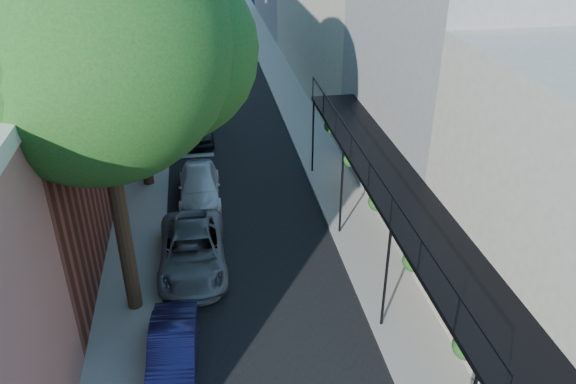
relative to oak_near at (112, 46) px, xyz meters
name	(u,v)px	position (x,y,z in m)	size (l,w,h in m)	color
road_surface	(222,90)	(3.37, 19.74, -7.87)	(6.00, 64.00, 0.01)	black
sidewalk_left	(156,93)	(-0.63, 19.74, -7.82)	(2.00, 64.00, 0.12)	gray
sidewalk_right	(285,86)	(7.37, 19.74, -7.82)	(2.00, 64.00, 0.12)	gray
buildings_left	(44,19)	(-5.93, 18.50, -2.94)	(10.10, 59.10, 12.00)	#B26D5B
buildings_right	(368,14)	(12.36, 19.23, -3.45)	(9.80, 55.00, 10.00)	beige
oak_near	(112,46)	(0.00, 0.00, 0.00)	(7.48, 6.80, 11.42)	#362315
oak_mid	(137,14)	(-0.05, 7.97, -0.82)	(6.60, 6.00, 10.20)	#362315
parked_car_b	(173,351)	(0.77, -2.84, -7.30)	(1.21, 3.48, 1.15)	#181646
parked_car_c	(193,251)	(1.36, 1.55, -7.22)	(2.17, 4.71, 1.31)	slate
parked_car_d	(199,186)	(1.69, 6.22, -7.30)	(1.63, 4.02, 1.17)	silver
parked_car_e	(196,126)	(1.70, 12.44, -7.18)	(1.66, 4.12, 1.41)	black
parked_car_f	(178,95)	(0.78, 17.44, -7.24)	(1.35, 3.88, 1.28)	#6A635A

